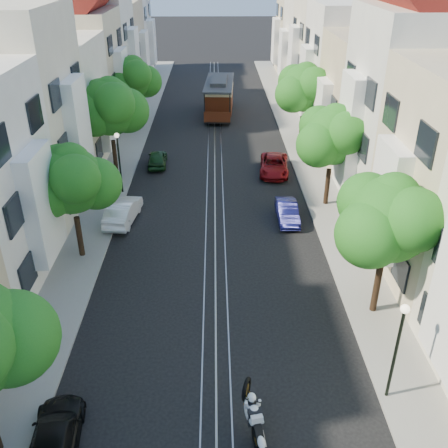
{
  "coord_description": "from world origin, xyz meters",
  "views": [
    {
      "loc": [
        0.05,
        -9.02,
        14.53
      ],
      "look_at": [
        0.46,
        13.49,
        2.2
      ],
      "focal_mm": 40.0,
      "sensor_mm": 36.0,
      "label": 1
    }
  ],
  "objects_px": {
    "tree_e_b": "(390,221)",
    "sportbike_rider": "(253,413)",
    "parked_car_w_mid": "(123,211)",
    "parked_car_w_near": "(55,437)",
    "tree_w_c": "(110,108)",
    "lamp_east": "(399,338)",
    "parked_car_e_mid": "(287,212)",
    "cable_car": "(219,95)",
    "lamp_west": "(119,154)",
    "parked_car_w_far": "(157,158)",
    "tree_w_d": "(133,79)",
    "tree_e_c": "(334,137)",
    "tree_e_d": "(305,89)",
    "tree_w_b": "(72,182)",
    "parked_car_e_far": "(274,165)"
  },
  "relations": [
    {
      "from": "tree_e_b",
      "to": "sportbike_rider",
      "type": "bearing_deg",
      "value": -133.25
    },
    {
      "from": "parked_car_w_mid",
      "to": "parked_car_w_near",
      "type": "bearing_deg",
      "value": 98.34
    },
    {
      "from": "tree_w_c",
      "to": "parked_car_w_mid",
      "type": "xyz_separation_m",
      "value": [
        1.54,
        -6.93,
        -4.39
      ]
    },
    {
      "from": "lamp_east",
      "to": "parked_car_e_mid",
      "type": "bearing_deg",
      "value": 97.72
    },
    {
      "from": "cable_car",
      "to": "tree_e_b",
      "type": "bearing_deg",
      "value": -74.57
    },
    {
      "from": "lamp_west",
      "to": "parked_car_w_near",
      "type": "xyz_separation_m",
      "value": [
        1.02,
        -19.96,
        -2.28
      ]
    },
    {
      "from": "lamp_east",
      "to": "parked_car_w_far",
      "type": "bearing_deg",
      "value": 114.94
    },
    {
      "from": "tree_w_d",
      "to": "lamp_east",
      "type": "height_order",
      "value": "tree_w_d"
    },
    {
      "from": "parked_car_w_far",
      "to": "tree_e_c",
      "type": "bearing_deg",
      "value": 146.47
    },
    {
      "from": "tree_w_d",
      "to": "parked_car_e_mid",
      "type": "distance_m",
      "value": 21.8
    },
    {
      "from": "cable_car",
      "to": "parked_car_w_far",
      "type": "distance_m",
      "value": 14.68
    },
    {
      "from": "lamp_east",
      "to": "tree_e_d",
      "type": "bearing_deg",
      "value": 87.96
    },
    {
      "from": "tree_e_c",
      "to": "parked_car_w_near",
      "type": "height_order",
      "value": "tree_e_c"
    },
    {
      "from": "parked_car_e_mid",
      "to": "tree_e_b",
      "type": "bearing_deg",
      "value": -72.54
    },
    {
      "from": "tree_e_c",
      "to": "lamp_east",
      "type": "xyz_separation_m",
      "value": [
        -0.96,
        -15.98,
        -1.75
      ]
    },
    {
      "from": "tree_e_d",
      "to": "parked_car_w_near",
      "type": "relative_size",
      "value": 1.76
    },
    {
      "from": "tree_w_b",
      "to": "parked_car_e_far",
      "type": "xyz_separation_m",
      "value": [
        11.54,
        11.41,
        -3.78
      ]
    },
    {
      "from": "cable_car",
      "to": "parked_car_w_near",
      "type": "height_order",
      "value": "cable_car"
    },
    {
      "from": "lamp_west",
      "to": "parked_car_w_far",
      "type": "xyz_separation_m",
      "value": [
        1.9,
        5.01,
        -2.26
      ]
    },
    {
      "from": "tree_w_c",
      "to": "tree_e_b",
      "type": "bearing_deg",
      "value": -48.01
    },
    {
      "from": "tree_e_d",
      "to": "tree_w_d",
      "type": "relative_size",
      "value": 1.05
    },
    {
      "from": "tree_w_b",
      "to": "parked_car_w_far",
      "type": "relative_size",
      "value": 1.81
    },
    {
      "from": "tree_e_c",
      "to": "tree_w_b",
      "type": "distance_m",
      "value": 15.6
    },
    {
      "from": "tree_w_b",
      "to": "parked_car_w_mid",
      "type": "relative_size",
      "value": 1.53
    },
    {
      "from": "tree_w_b",
      "to": "tree_w_d",
      "type": "xyz_separation_m",
      "value": [
        0.0,
        22.0,
        0.2
      ]
    },
    {
      "from": "tree_e_b",
      "to": "parked_car_e_mid",
      "type": "height_order",
      "value": "tree_e_b"
    },
    {
      "from": "tree_e_c",
      "to": "parked_car_e_mid",
      "type": "relative_size",
      "value": 1.89
    },
    {
      "from": "parked_car_e_mid",
      "to": "lamp_west",
      "type": "bearing_deg",
      "value": 159.01
    },
    {
      "from": "parked_car_w_near",
      "to": "parked_car_e_far",
      "type": "bearing_deg",
      "value": -118.27
    },
    {
      "from": "sportbike_rider",
      "to": "tree_e_b",
      "type": "bearing_deg",
      "value": 35.34
    },
    {
      "from": "tree_w_b",
      "to": "lamp_east",
      "type": "relative_size",
      "value": 1.51
    },
    {
      "from": "sportbike_rider",
      "to": "parked_car_w_far",
      "type": "relative_size",
      "value": 0.66
    },
    {
      "from": "parked_car_e_mid",
      "to": "tree_w_b",
      "type": "bearing_deg",
      "value": -161.29
    },
    {
      "from": "tree_e_c",
      "to": "parked_car_w_near",
      "type": "relative_size",
      "value": 1.68
    },
    {
      "from": "tree_w_b",
      "to": "tree_e_b",
      "type": "bearing_deg",
      "value": -19.15
    },
    {
      "from": "tree_e_d",
      "to": "tree_w_d",
      "type": "bearing_deg",
      "value": 160.85
    },
    {
      "from": "parked_car_e_mid",
      "to": "parked_car_w_mid",
      "type": "relative_size",
      "value": 0.84
    },
    {
      "from": "lamp_east",
      "to": "parked_car_w_far",
      "type": "height_order",
      "value": "lamp_east"
    },
    {
      "from": "sportbike_rider",
      "to": "cable_car",
      "type": "bearing_deg",
      "value": 79.68
    },
    {
      "from": "lamp_west",
      "to": "parked_car_e_far",
      "type": "bearing_deg",
      "value": 17.53
    },
    {
      "from": "cable_car",
      "to": "parked_car_e_far",
      "type": "distance_m",
      "value": 15.95
    },
    {
      "from": "sportbike_rider",
      "to": "parked_car_e_far",
      "type": "relative_size",
      "value": 0.51
    },
    {
      "from": "tree_w_c",
      "to": "parked_car_w_near",
      "type": "relative_size",
      "value": 1.82
    },
    {
      "from": "tree_e_d",
      "to": "lamp_east",
      "type": "xyz_separation_m",
      "value": [
        -0.96,
        -26.98,
        -2.02
      ]
    },
    {
      "from": "cable_car",
      "to": "parked_car_e_mid",
      "type": "height_order",
      "value": "cable_car"
    },
    {
      "from": "tree_e_b",
      "to": "parked_car_w_near",
      "type": "relative_size",
      "value": 1.72
    },
    {
      "from": "tree_e_b",
      "to": "tree_w_b",
      "type": "relative_size",
      "value": 1.07
    },
    {
      "from": "parked_car_w_mid",
      "to": "tree_w_d",
      "type": "bearing_deg",
      "value": -77.89
    },
    {
      "from": "parked_car_w_far",
      "to": "parked_car_e_mid",
      "type": "bearing_deg",
      "value": 131.71
    },
    {
      "from": "lamp_west",
      "to": "parked_car_e_mid",
      "type": "xyz_separation_m",
      "value": [
        10.71,
        -4.07,
        -2.28
      ]
    }
  ]
}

